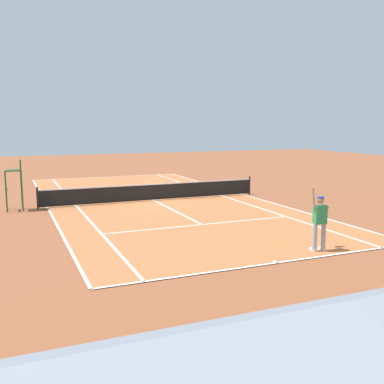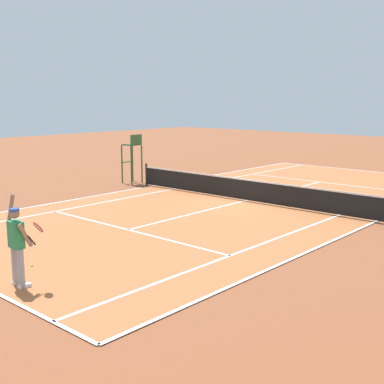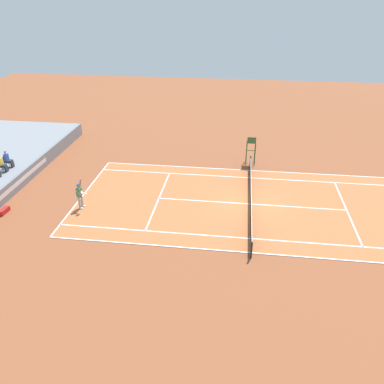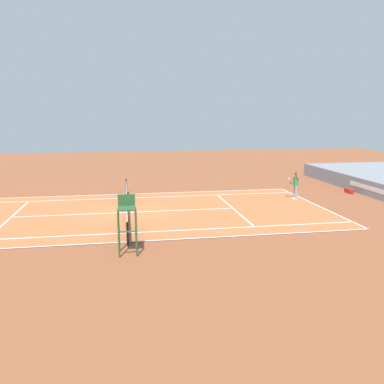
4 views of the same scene
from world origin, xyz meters
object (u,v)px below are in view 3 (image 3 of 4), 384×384
Objects in this scene: spectator_seated_1 at (2,164)px; tennis_player at (80,195)px; tennis_ball at (100,201)px; equipment_bag at (4,211)px; umpire_chair at (251,146)px; spectator_seated_2 at (8,159)px.

spectator_seated_1 reaches higher than tennis_player.
tennis_ball is 0.07× the size of equipment_bag.
equipment_bag is at bearing 122.13° from umpire_chair.
spectator_seated_1 is 0.83m from spectator_seated_2.
umpire_chair is 2.65× the size of equipment_bag.
tennis_player reaches higher than tennis_ball.
tennis_player is at bearing -110.16° from spectator_seated_1.
spectator_seated_2 is at bearing 24.09° from equipment_bag.
spectator_seated_1 is 19.28m from umpire_chair.
tennis_player is 14.38m from umpire_chair.
umpire_chair is at bearing -57.87° from equipment_bag.
spectator_seated_2 is at bearing 64.02° from tennis_player.
tennis_ball is at bearing -106.57° from spectator_seated_2.
spectator_seated_2 is at bearing 73.43° from tennis_ball.
tennis_player is at bearing 138.18° from tennis_ball.
tennis_ball is at bearing -68.02° from equipment_bag.
umpire_chair reaches higher than tennis_ball.
umpire_chair is at bearing -53.06° from tennis_ball.
spectator_seated_2 is 18.60× the size of tennis_ball.
equipment_bag is at bearing 111.98° from tennis_ball.
spectator_seated_1 is 1.00× the size of spectator_seated_2.
spectator_seated_1 is 7.38m from tennis_player.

